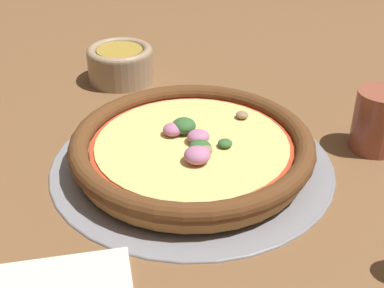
{
  "coord_description": "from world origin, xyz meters",
  "views": [
    {
      "loc": [
        -0.55,
        0.08,
        0.37
      ],
      "look_at": [
        0.0,
        0.0,
        0.03
      ],
      "focal_mm": 50.0,
      "sensor_mm": 36.0,
      "label": 1
    }
  ],
  "objects_px": {
    "pizza": "(192,147)",
    "bowl_near": "(120,62)",
    "drinking_cup": "(378,120)",
    "pizza_tray": "(192,162)"
  },
  "relations": [
    {
      "from": "pizza",
      "to": "bowl_near",
      "type": "bearing_deg",
      "value": 16.88
    },
    {
      "from": "drinking_cup",
      "to": "pizza_tray",
      "type": "bearing_deg",
      "value": 91.65
    },
    {
      "from": "bowl_near",
      "to": "pizza_tray",
      "type": "bearing_deg",
      "value": -163.12
    },
    {
      "from": "bowl_near",
      "to": "drinking_cup",
      "type": "bearing_deg",
      "value": -128.85
    },
    {
      "from": "pizza_tray",
      "to": "drinking_cup",
      "type": "relative_size",
      "value": 4.34
    },
    {
      "from": "pizza_tray",
      "to": "pizza",
      "type": "distance_m",
      "value": 0.02
    },
    {
      "from": "pizza_tray",
      "to": "pizza",
      "type": "height_order",
      "value": "pizza"
    },
    {
      "from": "drinking_cup",
      "to": "bowl_near",
      "type": "bearing_deg",
      "value": 51.15
    },
    {
      "from": "pizza_tray",
      "to": "bowl_near",
      "type": "distance_m",
      "value": 0.28
    },
    {
      "from": "pizza_tray",
      "to": "bowl_near",
      "type": "xyz_separation_m",
      "value": [
        0.26,
        0.08,
        0.03
      ]
    }
  ]
}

